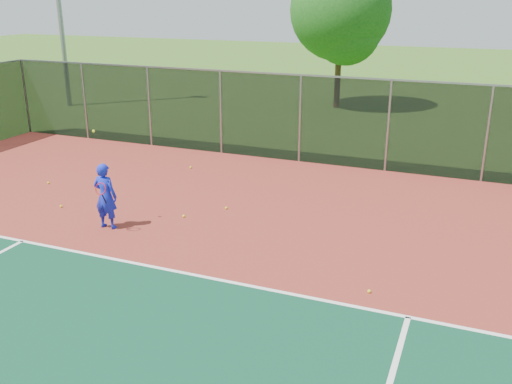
% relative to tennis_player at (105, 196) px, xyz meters
% --- Properties ---
extents(court_apron, '(30.00, 20.00, 0.02)m').
position_rel_tennis_player_xyz_m(court_apron, '(5.62, -2.48, -0.85)').
color(court_apron, maroon).
rests_on(court_apron, ground).
extents(fence_back, '(30.00, 0.06, 3.03)m').
position_rel_tennis_player_xyz_m(fence_back, '(5.62, 7.52, 0.70)').
color(fence_back, black).
rests_on(fence_back, court_apron).
extents(tennis_player, '(0.63, 0.63, 2.47)m').
position_rel_tennis_player_xyz_m(tennis_player, '(0.00, 0.00, 0.00)').
color(tennis_player, '#1523CE').
rests_on(tennis_player, court_apron).
extents(practice_ball_1, '(0.07, 0.07, 0.07)m').
position_rel_tennis_player_xyz_m(practice_ball_1, '(2.23, 2.28, -0.81)').
color(practice_ball_1, yellow).
rests_on(practice_ball_1, court_apron).
extents(practice_ball_2, '(0.07, 0.07, 0.07)m').
position_rel_tennis_player_xyz_m(practice_ball_2, '(-3.80, 2.20, -0.81)').
color(practice_ball_2, yellow).
rests_on(practice_ball_2, court_apron).
extents(practice_ball_3, '(0.07, 0.07, 0.07)m').
position_rel_tennis_player_xyz_m(practice_ball_3, '(-0.50, 5.31, -0.81)').
color(practice_ball_3, yellow).
rests_on(practice_ball_3, court_apron).
extents(practice_ball_4, '(0.07, 0.07, 0.07)m').
position_rel_tennis_player_xyz_m(practice_ball_4, '(-2.06, 0.70, -0.81)').
color(practice_ball_4, yellow).
rests_on(practice_ball_4, court_apron).
extents(practice_ball_5, '(0.07, 0.07, 0.07)m').
position_rel_tennis_player_xyz_m(practice_ball_5, '(1.44, 1.32, -0.81)').
color(practice_ball_5, yellow).
rests_on(practice_ball_5, court_apron).
extents(practice_ball_6, '(0.07, 0.07, 0.07)m').
position_rel_tennis_player_xyz_m(practice_ball_6, '(6.77, -0.85, -0.81)').
color(practice_ball_6, yellow).
rests_on(practice_ball_6, court_apron).
extents(tree_back_left, '(4.98, 4.98, 7.32)m').
position_rel_tennis_player_xyz_m(tree_back_left, '(1.42, 17.73, 3.73)').
color(tree_back_left, '#362413').
rests_on(tree_back_left, ground).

